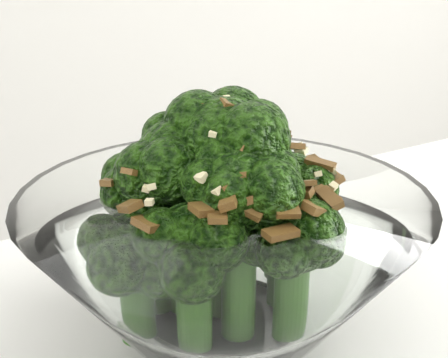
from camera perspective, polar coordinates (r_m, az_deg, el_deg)
name	(u,v)px	position (r m, az deg, el deg)	size (l,w,h in m)	color
broccoli_dish	(223,246)	(0.40, -0.06, -5.58)	(0.24, 0.24, 0.15)	white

